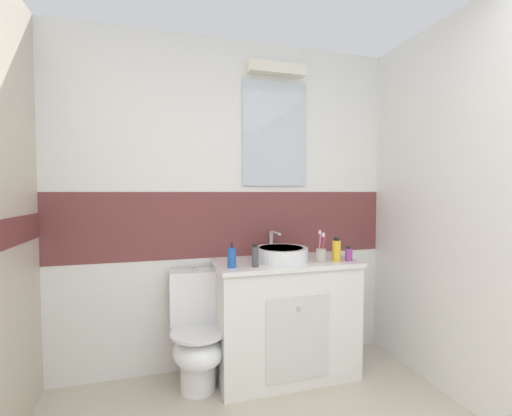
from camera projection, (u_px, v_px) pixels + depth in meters
name	position (u px, v px, depth m)	size (l,w,h in m)	color
wall_back_tiled	(230.00, 203.00, 2.65)	(3.20, 0.20, 2.50)	white
vanity_cabinet	(285.00, 317.00, 2.51)	(1.02, 0.52, 0.85)	white
sink_basin	(281.00, 253.00, 2.48)	(0.39, 0.44, 0.20)	white
toilet	(197.00, 334.00, 2.34)	(0.37, 0.50, 0.80)	white
toothbrush_cup	(321.00, 254.00, 2.41)	(0.07, 0.07, 0.23)	#B2ADA3
soap_dispenser	(232.00, 258.00, 2.24)	(0.06, 0.06, 0.17)	#2659B2
perfume_flask_small	(349.00, 254.00, 2.45)	(0.04, 0.03, 0.11)	#993F99
mouthwash_bottle	(336.00, 250.00, 2.46)	(0.06, 0.06, 0.17)	yellow
deodorant_spray_can	(255.00, 256.00, 2.26)	(0.05, 0.05, 0.15)	#4C4C51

